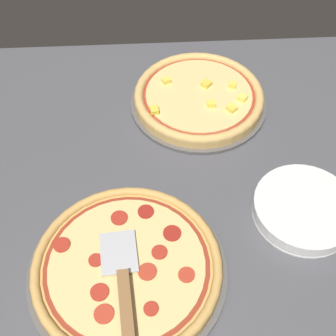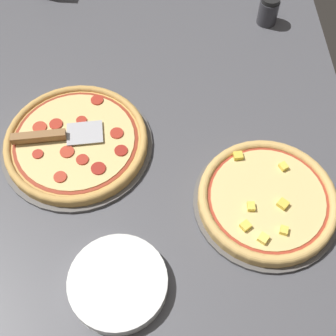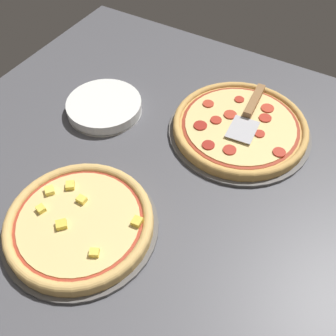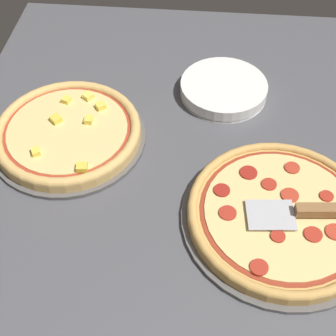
# 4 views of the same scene
# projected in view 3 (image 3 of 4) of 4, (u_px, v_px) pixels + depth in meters

# --- Properties ---
(ground_plane) EXTENTS (1.54, 1.11, 0.04)m
(ground_plane) POSITION_uv_depth(u_px,v_px,m) (216.00, 181.00, 1.00)
(ground_plane) COLOR #4C4C51
(pizza_pan_front) EXTENTS (0.39, 0.39, 0.01)m
(pizza_pan_front) POSITION_uv_depth(u_px,v_px,m) (239.00, 131.00, 1.08)
(pizza_pan_front) COLOR #565451
(pizza_pan_front) RESTS_ON ground_plane
(pizza_front) EXTENTS (0.37, 0.37, 0.03)m
(pizza_front) POSITION_uv_depth(u_px,v_px,m) (240.00, 126.00, 1.07)
(pizza_front) COLOR tan
(pizza_front) RESTS_ON pizza_pan_front
(pizza_pan_back) EXTENTS (0.35, 0.35, 0.01)m
(pizza_pan_back) POSITION_uv_depth(u_px,v_px,m) (81.00, 227.00, 0.88)
(pizza_pan_back) COLOR #565451
(pizza_pan_back) RESTS_ON ground_plane
(pizza_back) EXTENTS (0.33, 0.33, 0.04)m
(pizza_back) POSITION_uv_depth(u_px,v_px,m) (79.00, 222.00, 0.87)
(pizza_back) COLOR #DBAD60
(pizza_back) RESTS_ON pizza_pan_back
(serving_spatula) EXTENTS (0.08, 0.23, 0.02)m
(serving_spatula) POSITION_uv_depth(u_px,v_px,m) (252.00, 106.00, 1.09)
(serving_spatula) COLOR #B7B7BC
(serving_spatula) RESTS_ON pizza_front
(plate_stack) EXTENTS (0.22, 0.22, 0.04)m
(plate_stack) POSITION_uv_depth(u_px,v_px,m) (104.00, 107.00, 1.13)
(plate_stack) COLOR white
(plate_stack) RESTS_ON ground_plane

